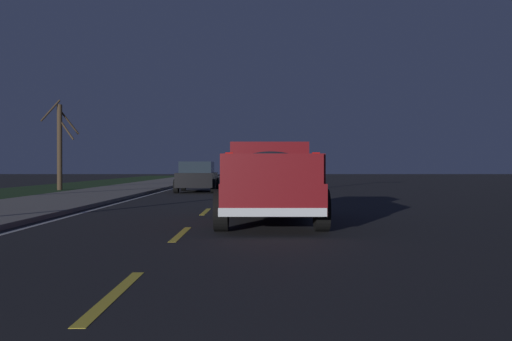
{
  "coord_description": "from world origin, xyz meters",
  "views": [
    {
      "loc": [
        -0.4,
        -1.42,
        1.29
      ],
      "look_at": [
        15.69,
        -1.44,
        1.18
      ],
      "focal_mm": 40.17,
      "sensor_mm": 36.0,
      "label": 1
    }
  ],
  "objects_px": {
    "pickup_truck": "(269,180)",
    "sedan_silver": "(257,175)",
    "bare_tree_far": "(60,144)",
    "sedan_black": "(197,177)"
  },
  "relations": [
    {
      "from": "sedan_silver",
      "to": "bare_tree_far",
      "type": "distance_m",
      "value": 12.12
    },
    {
      "from": "pickup_truck",
      "to": "sedan_silver",
      "type": "relative_size",
      "value": 1.22
    },
    {
      "from": "sedan_silver",
      "to": "sedan_black",
      "type": "bearing_deg",
      "value": 157.49
    },
    {
      "from": "pickup_truck",
      "to": "sedan_black",
      "type": "bearing_deg",
      "value": 11.63
    },
    {
      "from": "sedan_silver",
      "to": "bare_tree_far",
      "type": "bearing_deg",
      "value": 114.81
    },
    {
      "from": "sedan_black",
      "to": "bare_tree_far",
      "type": "relative_size",
      "value": 0.88
    },
    {
      "from": "pickup_truck",
      "to": "sedan_silver",
      "type": "xyz_separation_m",
      "value": [
        23.34,
        0.22,
        -0.2
      ]
    },
    {
      "from": "pickup_truck",
      "to": "bare_tree_far",
      "type": "xyz_separation_m",
      "value": [
        18.31,
        11.11,
        1.54
      ]
    },
    {
      "from": "sedan_black",
      "to": "sedan_silver",
      "type": "distance_m",
      "value": 7.99
    },
    {
      "from": "pickup_truck",
      "to": "sedan_silver",
      "type": "distance_m",
      "value": 23.34
    }
  ]
}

